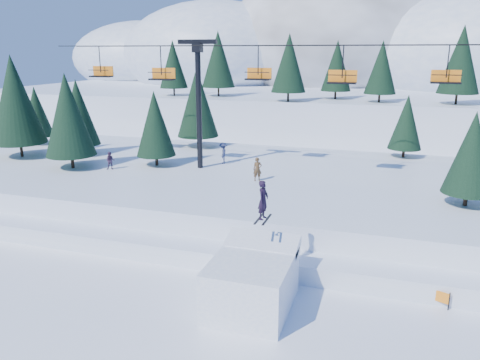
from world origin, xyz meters
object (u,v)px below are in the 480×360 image
(banner_near, at_px, (420,290))
(banner_far, at_px, (429,279))
(chairlift, at_px, (326,87))
(jump_kicker, at_px, (252,281))

(banner_near, distance_m, banner_far, 1.54)
(chairlift, relative_size, banner_near, 17.39)
(jump_kicker, xyz_separation_m, banner_near, (7.70, 3.07, -0.84))
(banner_near, height_order, banner_far, same)
(chairlift, bearing_deg, jump_kicker, -93.58)
(chairlift, height_order, banner_far, chairlift)
(jump_kicker, bearing_deg, banner_far, 28.73)
(jump_kicker, bearing_deg, chairlift, 86.42)
(jump_kicker, height_order, banner_near, jump_kicker)
(banner_near, bearing_deg, banner_far, 69.69)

